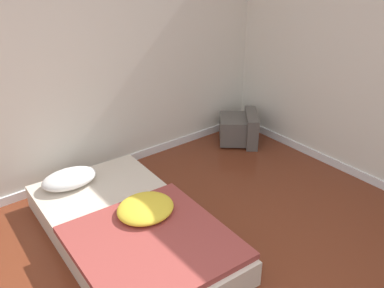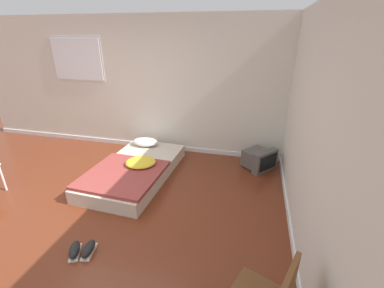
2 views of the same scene
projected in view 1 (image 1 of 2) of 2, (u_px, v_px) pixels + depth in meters
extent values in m
cube|color=silver|center=(26.00, 65.00, 3.79)|extent=(7.79, 0.06, 2.60)
cube|color=white|center=(49.00, 186.00, 4.33)|extent=(7.79, 0.02, 0.09)
cube|color=beige|center=(129.00, 230.00, 3.60)|extent=(1.20, 2.08, 0.22)
ellipsoid|color=white|center=(70.00, 179.00, 4.00)|extent=(0.54, 0.36, 0.14)
cube|color=#993D38|center=(152.00, 242.00, 3.26)|extent=(1.18, 1.23, 0.05)
ellipsoid|color=yellow|center=(145.00, 208.00, 3.54)|extent=(0.59, 0.56, 0.11)
cube|color=#56514C|center=(233.00, 129.00, 5.25)|extent=(0.52, 0.53, 0.30)
cube|color=#56514C|center=(251.00, 128.00, 5.24)|extent=(0.44, 0.49, 0.38)
cube|color=black|center=(257.00, 127.00, 5.23)|extent=(0.28, 0.33, 0.27)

